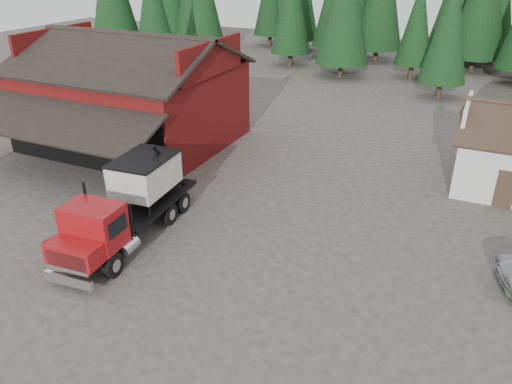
% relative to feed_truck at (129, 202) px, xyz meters
% --- Properties ---
extents(ground, '(120.00, 120.00, 0.00)m').
position_rel_feed_truck_xyz_m(ground, '(3.50, 0.19, -1.79)').
color(ground, '#413A33').
rests_on(ground, ground).
extents(red_barn, '(12.80, 13.63, 7.18)m').
position_rel_feed_truck_xyz_m(red_barn, '(-7.50, 10.09, 0.90)').
color(red_barn, '#5E0F10').
rests_on(red_barn, ground).
extents(conifer_backdrop, '(76.00, 16.00, 16.00)m').
position_rel_feed_truck_xyz_m(conifer_backdrop, '(3.50, 42.19, -1.79)').
color(conifer_backdrop, black).
rests_on(conifer_backdrop, ground).
extents(near_pine_a, '(4.40, 4.40, 11.40)m').
position_rel_feed_truck_xyz_m(near_pine_a, '(-18.50, 28.19, 4.60)').
color(near_pine_a, '#382619').
rests_on(near_pine_a, ground).
extents(near_pine_b, '(3.96, 3.96, 10.40)m').
position_rel_feed_truck_xyz_m(near_pine_b, '(9.50, 30.19, 4.10)').
color(near_pine_b, '#382619').
rests_on(near_pine_b, ground).
extents(feed_truck, '(3.02, 8.64, 3.83)m').
position_rel_feed_truck_xyz_m(feed_truck, '(0.00, 0.00, 0.00)').
color(feed_truck, black).
rests_on(feed_truck, ground).
extents(equip_box, '(0.86, 1.19, 0.60)m').
position_rel_feed_truck_xyz_m(equip_box, '(-2.17, -2.25, -1.49)').
color(equip_box, maroon).
rests_on(equip_box, ground).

